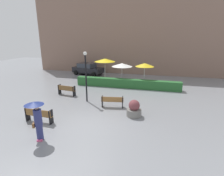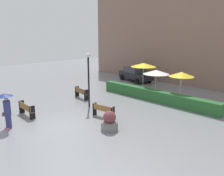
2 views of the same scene
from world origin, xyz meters
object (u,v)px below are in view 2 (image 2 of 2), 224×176
bench_mid_center (103,110)px  lamp_post (89,75)px  bench_far_left (81,92)px  bench_near_left (26,108)px  patio_umbrella_yellow (143,65)px  patio_umbrella_white (156,72)px  parked_car (135,74)px  patio_umbrella_yellow_far (181,74)px  planter_pot (109,122)px  pedestrian_with_umbrella (6,106)px

bench_mid_center → lamp_post: size_ratio=0.42×
bench_far_left → bench_near_left: bearing=-79.6°
bench_far_left → bench_mid_center: 4.96m
patio_umbrella_yellow → patio_umbrella_white: bearing=-26.5°
patio_umbrella_yellow → patio_umbrella_white: patio_umbrella_yellow is taller
patio_umbrella_yellow → patio_umbrella_white: 2.53m
bench_mid_center → parked_car: parked_car is taller
bench_far_left → patio_umbrella_yellow_far: size_ratio=0.70×
bench_far_left → parked_car: (-1.55, 8.88, 0.29)m
parked_car → patio_umbrella_yellow: bearing=-40.2°
patio_umbrella_white → patio_umbrella_yellow: bearing=153.5°
patio_umbrella_yellow → parked_car: (-3.32, 2.80, -1.62)m
bench_far_left → bench_near_left: bench_far_left is taller
lamp_post → patio_umbrella_white: 6.22m
bench_far_left → lamp_post: (2.36, -1.03, 1.90)m
bench_mid_center → patio_umbrella_yellow: bearing=110.3°
patio_umbrella_white → parked_car: (-5.56, 3.92, -1.31)m
planter_pot → bench_far_left: bearing=156.1°
bench_mid_center → pedestrian_with_umbrella: bearing=-116.4°
bench_far_left → pedestrian_with_umbrella: 7.14m
patio_umbrella_yellow → patio_umbrella_yellow_far: patio_umbrella_yellow is taller
bench_far_left → patio_umbrella_yellow: patio_umbrella_yellow is taller
bench_far_left → lamp_post: lamp_post is taller
planter_pot → patio_umbrella_yellow: patio_umbrella_yellow is taller
bench_near_left → parked_car: (-2.50, 14.05, 0.30)m
bench_far_left → lamp_post: 3.20m
bench_near_left → planter_pot: (5.44, 2.33, -0.04)m
bench_mid_center → lamp_post: lamp_post is taller
planter_pot → patio_umbrella_yellow_far: 7.86m
planter_pot → lamp_post: size_ratio=0.28×
lamp_post → parked_car: (-3.91, 9.91, -1.60)m
pedestrian_with_umbrella → patio_umbrella_yellow_far: size_ratio=0.84×
bench_near_left → patio_umbrella_white: (3.06, 10.12, 1.61)m
bench_near_left → bench_mid_center: bench_near_left is taller
planter_pot → patio_umbrella_yellow_far: (0.03, 7.66, 1.77)m
bench_near_left → lamp_post: bearing=71.1°
bench_mid_center → planter_pot: (1.74, -1.11, -0.02)m
bench_far_left → bench_mid_center: bearing=-20.4°
bench_near_left → planter_pot: planter_pot is taller
lamp_post → patio_umbrella_white: size_ratio=1.71×
bench_mid_center → planter_pot: size_ratio=1.48×
lamp_post → patio_umbrella_yellow_far: bearing=55.3°
planter_pot → lamp_post: lamp_post is taller
bench_mid_center → patio_umbrella_yellow_far: bearing=74.9°
lamp_post → parked_car: bearing=111.5°
pedestrian_with_umbrella → planter_pot: bearing=42.9°
pedestrian_with_umbrella → lamp_post: lamp_post is taller
planter_pot → parked_car: 14.15m
pedestrian_with_umbrella → lamp_post: 5.85m
pedestrian_with_umbrella → patio_umbrella_yellow_far: 12.40m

